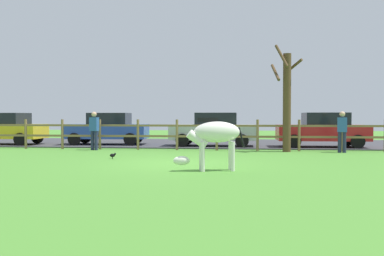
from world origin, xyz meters
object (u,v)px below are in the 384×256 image
zebra (214,136)px  parked_car_blue (107,128)px  bare_tree (287,99)px  visitor_right_of_tree (342,130)px  crow_on_grass (113,155)px  parked_car_red (323,130)px  visitor_left_of_tree (94,129)px  parked_car_silver (214,129)px  parked_car_yellow (4,128)px

zebra → parked_car_blue: 10.90m
bare_tree → zebra: (-2.56, -6.34, -1.21)m
visitor_right_of_tree → crow_on_grass: bearing=-157.6°
parked_car_red → visitor_left_of_tree: size_ratio=2.46×
crow_on_grass → parked_car_red: (8.02, 5.86, 0.72)m
parked_car_silver → crow_on_grass: bearing=-117.2°
parked_car_red → parked_car_silver: 4.95m
parked_car_silver → zebra: bearing=-86.5°
parked_car_yellow → parked_car_red: bearing=-0.4°
parked_car_red → visitor_right_of_tree: size_ratio=2.46×
zebra → crow_on_grass: bearing=142.9°
parked_car_red → visitor_left_of_tree: (-9.92, -2.33, 0.06)m
crow_on_grass → visitor_left_of_tree: size_ratio=0.13×
parked_car_blue → parked_car_silver: bearing=-5.3°
parked_car_red → visitor_left_of_tree: 10.19m
bare_tree → parked_car_blue: bare_tree is taller
parked_car_silver → visitor_left_of_tree: visitor_left_of_tree is taller
crow_on_grass → visitor_right_of_tree: visitor_right_of_tree is taller
visitor_right_of_tree → parked_car_yellow: bearing=170.8°
parked_car_silver → parked_car_yellow: bearing=179.9°
parked_car_blue → visitor_left_of_tree: visitor_left_of_tree is taller
zebra → visitor_right_of_tree: bearing=52.6°
crow_on_grass → parked_car_yellow: (-7.41, 5.98, 0.72)m
bare_tree → parked_car_red: bearing=50.5°
visitor_left_of_tree → visitor_right_of_tree: (10.22, -0.11, 0.00)m
crow_on_grass → parked_car_yellow: 9.55m
parked_car_blue → parked_car_yellow: size_ratio=1.02×
bare_tree → parked_car_red: 3.19m
parked_car_blue → parked_car_red: same height
zebra → parked_car_blue: parked_car_blue is taller
visitor_left_of_tree → parked_car_red: bearing=13.2°
crow_on_grass → parked_car_silver: (3.07, 5.97, 0.72)m
parked_car_blue → parked_car_yellow: 5.18m
crow_on_grass → parked_car_red: parked_car_red is taller
visitor_left_of_tree → visitor_right_of_tree: same height
zebra → parked_car_silver: size_ratio=0.48×
zebra → parked_car_red: bearing=62.8°
parked_car_yellow → visitor_left_of_tree: (5.51, -2.44, 0.06)m
parked_car_blue → visitor_right_of_tree: 11.00m
parked_car_silver → visitor_right_of_tree: bearing=-25.8°
parked_car_blue → parked_car_silver: same height
crow_on_grass → visitor_right_of_tree: 9.03m
parked_car_blue → parked_car_red: (10.27, -0.59, 0.00)m
bare_tree → parked_car_yellow: (-13.58, 2.37, -1.29)m
parked_car_red → parked_car_blue: bearing=176.7°
bare_tree → parked_car_blue: bearing=161.3°
parked_car_yellow → crow_on_grass: bearing=-38.9°
parked_car_blue → visitor_right_of_tree: visitor_right_of_tree is taller
visitor_right_of_tree → bare_tree: bearing=175.2°
crow_on_grass → visitor_left_of_tree: (-1.90, 3.54, 0.78)m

